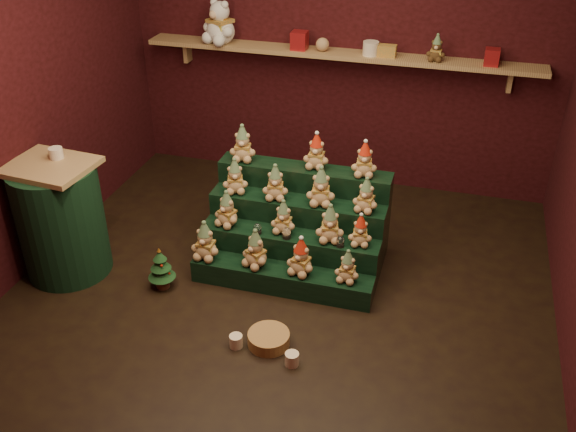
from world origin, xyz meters
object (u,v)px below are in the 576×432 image
(snow_globe_b, at_px, (287,233))
(mug_left, at_px, (236,341))
(mug_right, at_px, (292,359))
(riser_tier_front, at_px, (282,279))
(side_table, at_px, (61,219))
(snow_globe_c, at_px, (340,241))
(wicker_basket, at_px, (269,339))
(brown_bear, at_px, (437,48))
(snow_globe_a, at_px, (257,229))
(mini_christmas_tree, at_px, (161,268))
(white_bear, at_px, (220,16))

(snow_globe_b, distance_m, mug_left, 0.94)
(mug_left, height_order, mug_right, mug_right)
(riser_tier_front, xyz_separation_m, mug_left, (-0.12, -0.70, -0.04))
(riser_tier_front, relative_size, side_table, 1.50)
(snow_globe_c, bearing_deg, mug_right, -96.86)
(riser_tier_front, bearing_deg, snow_globe_b, 92.59)
(mug_left, height_order, wicker_basket, mug_left)
(snow_globe_c, xyz_separation_m, brown_bear, (0.45, 1.61, 1.03))
(side_table, height_order, brown_bear, brown_bear)
(side_table, height_order, mug_left, side_table)
(brown_bear, bearing_deg, snow_globe_b, -115.37)
(mug_right, bearing_deg, snow_globe_b, 108.13)
(snow_globe_a, height_order, brown_bear, brown_bear)
(snow_globe_a, xyz_separation_m, mug_left, (0.12, -0.86, -0.36))
(mug_left, xyz_separation_m, wicker_basket, (0.21, 0.08, -0.00))
(riser_tier_front, xyz_separation_m, mini_christmas_tree, (-0.89, -0.23, 0.08))
(wicker_basket, bearing_deg, brown_bear, 72.25)
(snow_globe_a, distance_m, mug_left, 0.94)
(side_table, bearing_deg, riser_tier_front, 12.04)
(side_table, distance_m, brown_bear, 3.38)
(snow_globe_b, bearing_deg, mini_christmas_tree, -156.09)
(mug_left, bearing_deg, riser_tier_front, 80.66)
(snow_globe_b, distance_m, snow_globe_c, 0.41)
(wicker_basket, bearing_deg, mug_right, -35.40)
(mini_christmas_tree, distance_m, wicker_basket, 1.06)
(riser_tier_front, distance_m, mug_left, 0.71)
(side_table, xyz_separation_m, mini_christmas_tree, (0.81, -0.01, -0.29))
(riser_tier_front, relative_size, mug_right, 14.97)
(snow_globe_b, relative_size, side_table, 0.10)
(mini_christmas_tree, relative_size, brown_bear, 1.60)
(mug_right, bearing_deg, riser_tier_front, 111.13)
(riser_tier_front, height_order, white_bear, white_bear)
(riser_tier_front, relative_size, mug_left, 15.27)
(snow_globe_c, distance_m, side_table, 2.14)
(snow_globe_b, xyz_separation_m, snow_globe_c, (0.41, 0.00, -0.00))
(mini_christmas_tree, xyz_separation_m, mug_right, (1.18, -0.54, -0.13))
(wicker_basket, height_order, brown_bear, brown_bear)
(white_bear, bearing_deg, mug_left, -43.57)
(mug_left, relative_size, brown_bear, 0.41)
(side_table, xyz_separation_m, white_bear, (0.59, 1.99, 1.10))
(snow_globe_c, relative_size, mug_right, 0.92)
(riser_tier_front, bearing_deg, white_bear, 121.91)
(snow_globe_c, xyz_separation_m, mini_christmas_tree, (-1.29, -0.39, -0.23))
(snow_globe_a, bearing_deg, white_bear, 118.21)
(snow_globe_c, height_order, wicker_basket, snow_globe_c)
(white_bear, xyz_separation_m, brown_bear, (1.96, 0.00, -0.13))
(side_table, relative_size, mini_christmas_tree, 2.62)
(side_table, distance_m, mug_left, 1.71)
(mug_right, height_order, brown_bear, brown_bear)
(mini_christmas_tree, relative_size, mug_left, 3.90)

